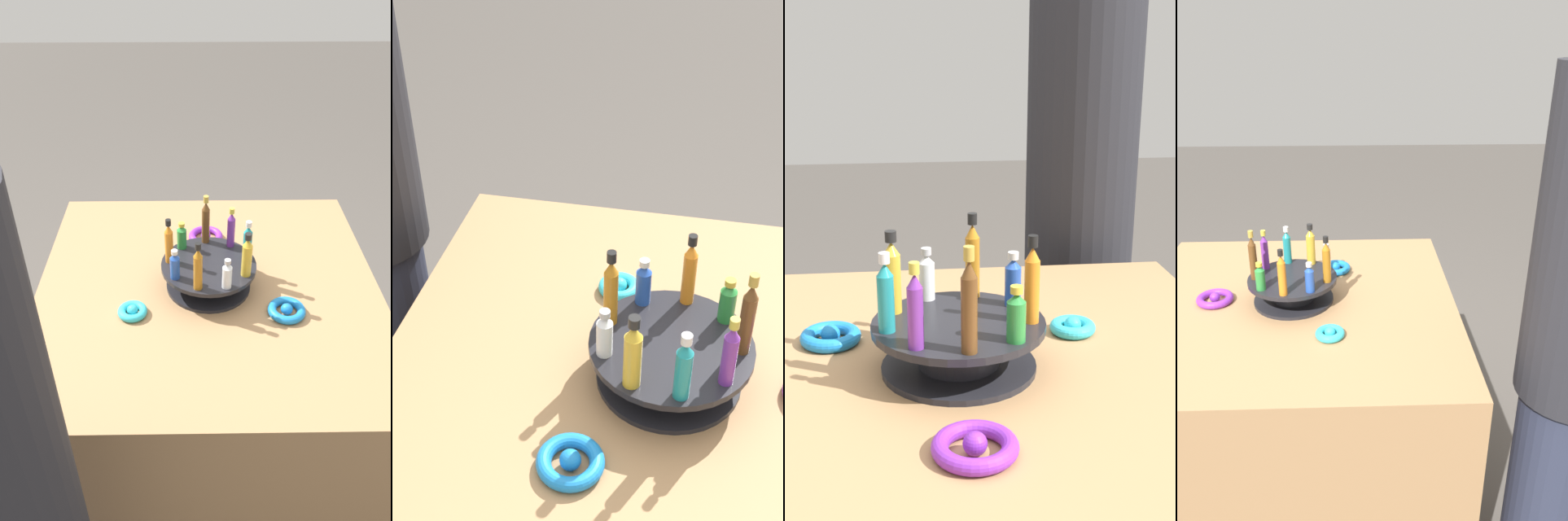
{
  "view_description": "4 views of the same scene",
  "coord_description": "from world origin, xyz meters",
  "views": [
    {
      "loc": [
        -0.05,
        -1.14,
        1.68
      ],
      "look_at": [
        -0.04,
        -0.08,
        0.89
      ],
      "focal_mm": 35.0,
      "sensor_mm": 36.0,
      "label": 1
    },
    {
      "loc": [
        0.86,
        0.04,
        1.63
      ],
      "look_at": [
        -0.08,
        -0.15,
        0.91
      ],
      "focal_mm": 50.0,
      "sensor_mm": 36.0,
      "label": 2
    },
    {
      "loc": [
        0.08,
        1.02,
        1.25
      ],
      "look_at": [
        -0.04,
        -0.08,
        0.89
      ],
      "focal_mm": 50.0,
      "sensor_mm": 36.0,
      "label": 3
    },
    {
      "loc": [
        -1.38,
        -0.19,
        1.5
      ],
      "look_at": [
        -0.12,
        -0.24,
        0.93
      ],
      "focal_mm": 35.0,
      "sensor_mm": 36.0,
      "label": 4
    }
  ],
  "objects": [
    {
      "name": "bottle_green",
      "position": [
        -0.08,
        0.08,
        0.86
      ],
      "size": [
        0.03,
        0.03,
        0.08
      ],
      "color": "#288438",
      "rests_on": "display_stand"
    },
    {
      "name": "bottle_clear",
      "position": [
        0.04,
        -0.1,
        0.86
      ],
      "size": [
        0.03,
        0.03,
        0.09
      ],
      "color": "silver",
      "rests_on": "display_stand"
    },
    {
      "name": "party_table",
      "position": [
        0.0,
        0.0,
        0.37
      ],
      "size": [
        0.99,
        0.99,
        0.74
      ],
      "color": "#9E754C",
      "rests_on": "ground_plane"
    },
    {
      "name": "ribbon_bow_purple",
      "position": [
        0.0,
        0.24,
        0.76
      ],
      "size": [
        0.11,
        0.11,
        0.03
      ],
      "color": "purple",
      "rests_on": "party_table"
    },
    {
      "name": "ribbon_bow_teal",
      "position": [
        -0.21,
        -0.12,
        0.76
      ],
      "size": [
        0.08,
        0.08,
        0.03
      ],
      "color": "#2DB7CC",
      "rests_on": "party_table"
    },
    {
      "name": "ribbon_bow_blue",
      "position": [
        0.21,
        -0.12,
        0.76
      ],
      "size": [
        0.1,
        0.1,
        0.03
      ],
      "color": "blue",
      "rests_on": "party_table"
    },
    {
      "name": "bottle_amber",
      "position": [
        -0.03,
        -0.11,
        0.89
      ],
      "size": [
        0.02,
        0.02,
        0.14
      ],
      "color": "#AD6B19",
      "rests_on": "display_stand"
    },
    {
      "name": "display_stand",
      "position": [
        0.0,
        0.0,
        0.79
      ],
      "size": [
        0.27,
        0.27,
        0.08
      ],
      "color": "black",
      "rests_on": "party_table"
    },
    {
      "name": "bottle_teal",
      "position": [
        0.11,
        0.03,
        0.88
      ],
      "size": [
        0.03,
        0.03,
        0.12
      ],
      "color": "teal",
      "rests_on": "display_stand"
    },
    {
      "name": "bottle_gold",
      "position": [
        0.1,
        -0.05,
        0.89
      ],
      "size": [
        0.03,
        0.03,
        0.13
      ],
      "color": "gold",
      "rests_on": "display_stand"
    },
    {
      "name": "ground_plane",
      "position": [
        0.0,
        0.0,
        0.0
      ],
      "size": [
        12.0,
        12.0,
        0.0
      ],
      "primitive_type": "plane",
      "color": "#4C4742"
    },
    {
      "name": "bottle_orange",
      "position": [
        -0.11,
        0.01,
        0.89
      ],
      "size": [
        0.02,
        0.02,
        0.14
      ],
      "color": "orange",
      "rests_on": "display_stand"
    },
    {
      "name": "bottle_blue",
      "position": [
        -0.09,
        -0.06,
        0.87
      ],
      "size": [
        0.03,
        0.03,
        0.09
      ],
      "color": "#234CAD",
      "rests_on": "display_stand"
    },
    {
      "name": "bottle_brown",
      "position": [
        -0.01,
        0.11,
        0.89
      ],
      "size": [
        0.02,
        0.02,
        0.15
      ],
      "color": "brown",
      "rests_on": "display_stand"
    },
    {
      "name": "bottle_purple",
      "position": [
        0.07,
        0.09,
        0.88
      ],
      "size": [
        0.02,
        0.02,
        0.13
      ],
      "color": "#702D93",
      "rests_on": "display_stand"
    }
  ]
}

